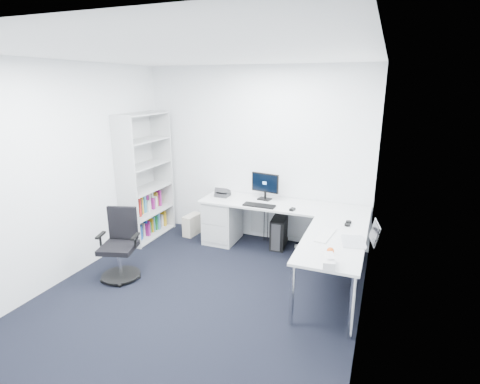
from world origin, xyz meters
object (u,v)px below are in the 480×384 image
(bookshelf, at_px, (145,177))
(monitor, at_px, (265,186))
(l_desk, at_px, (275,235))
(laptop, at_px, (354,232))
(task_chair, at_px, (118,246))

(bookshelf, height_order, monitor, bookshelf)
(bookshelf, bearing_deg, l_desk, -1.32)
(l_desk, distance_m, monitor, 0.80)
(bookshelf, xyz_separation_m, laptop, (3.28, -0.76, -0.15))
(l_desk, xyz_separation_m, monitor, (-0.31, 0.46, 0.57))
(bookshelf, bearing_deg, monitor, 12.38)
(task_chair, relative_size, laptop, 2.51)
(l_desk, bearing_deg, bookshelf, 178.68)
(l_desk, bearing_deg, task_chair, -143.08)
(bookshelf, xyz_separation_m, task_chair, (0.48, -1.32, -0.55))
(task_chair, distance_m, laptop, 2.88)
(task_chair, xyz_separation_m, laptop, (2.80, 0.56, 0.39))
(task_chair, bearing_deg, bookshelf, 93.80)
(task_chair, bearing_deg, monitor, 35.31)
(monitor, distance_m, laptop, 1.84)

